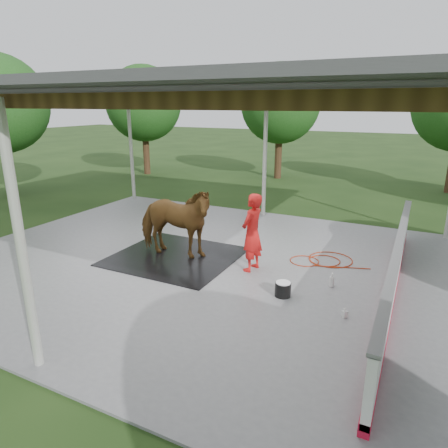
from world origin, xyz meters
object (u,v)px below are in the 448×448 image
at_px(handler, 252,233).
at_px(wash_bucket, 283,289).
at_px(dasher_board, 395,272).
at_px(horse, 174,222).

xyz_separation_m(handler, wash_bucket, (1.10, -0.96, -0.76)).
height_order(dasher_board, handler, handler).
xyz_separation_m(horse, wash_bucket, (3.16, -0.85, -0.78)).
relative_size(horse, wash_bucket, 6.57).
height_order(dasher_board, wash_bucket, dasher_board).
relative_size(dasher_board, horse, 3.72).
height_order(dasher_board, horse, horse).
bearing_deg(handler, horse, -78.41).
relative_size(horse, handler, 1.17).
relative_size(dasher_board, wash_bucket, 24.42).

